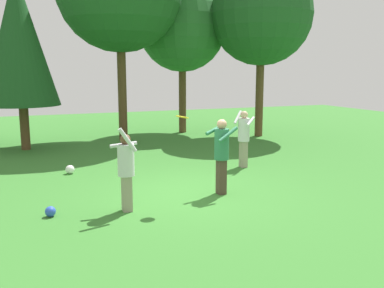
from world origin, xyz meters
TOP-DOWN VIEW (x-y plane):
  - ground_plane at (0.00, 0.00)m, footprint 40.00×40.00m
  - person_thrower at (-1.77, -0.72)m, footprint 0.56×0.49m
  - person_catcher at (0.57, -0.34)m, footprint 0.72×0.65m
  - person_bystander at (2.41, 1.92)m, footprint 0.74×0.73m
  - frisbee at (-0.55, -0.74)m, footprint 0.28×0.28m
  - ball_blue at (-3.27, -0.50)m, footprint 0.21×0.21m
  - ball_white at (-2.52, 3.00)m, footprint 0.25×0.25m
  - tree_right at (3.29, 9.41)m, footprint 3.95×3.95m
  - tree_left at (-3.62, 7.45)m, footprint 2.65×2.65m
  - tree_far_right at (6.02, 7.09)m, footprint 4.32×4.32m

SIDE VIEW (x-z plane):
  - ground_plane at x=0.00m, z-range 0.00..0.00m
  - ball_blue at x=-3.27m, z-range 0.00..0.21m
  - ball_white at x=-2.52m, z-range 0.00..0.25m
  - person_thrower at x=-1.77m, z-range 0.07..1.84m
  - person_bystander at x=2.41m, z-range 0.16..1.85m
  - person_catcher at x=0.57m, z-range 0.17..1.94m
  - frisbee at x=-0.55m, z-range 1.87..1.95m
  - tree_left at x=-3.62m, z-range 0.79..7.12m
  - tree_right at x=3.29m, z-range 1.38..8.13m
  - tree_far_right at x=6.02m, z-range 1.51..8.91m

